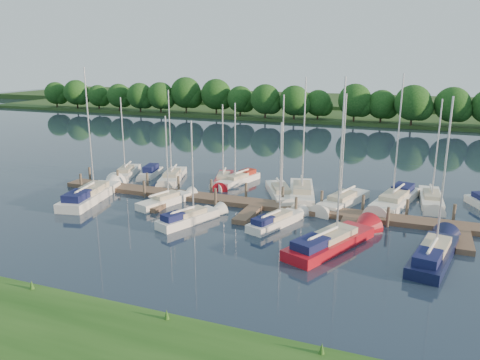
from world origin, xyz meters
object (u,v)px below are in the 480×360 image
(sailboat_n_5, at_px, (281,194))
(sailboat_s_2, at_px, (190,219))
(dock, at_px, (257,206))
(sailboat_n_0, at_px, (126,174))
(motorboat, at_px, (151,173))

(sailboat_n_5, distance_m, sailboat_s_2, 10.34)
(sailboat_n_5, xyz_separation_m, sailboat_s_2, (-4.77, -9.18, 0.05))
(dock, xyz_separation_m, sailboat_n_5, (1.00, 4.00, 0.07))
(sailboat_n_5, bearing_deg, sailboat_s_2, 35.81)
(sailboat_n_0, distance_m, sailboat_s_2, 16.81)
(motorboat, bearing_deg, sailboat_n_5, 160.79)
(dock, relative_size, sailboat_s_2, 4.78)
(motorboat, height_order, sailboat_n_5, sailboat_n_5)
(sailboat_s_2, bearing_deg, motorboat, 155.32)
(sailboat_n_5, bearing_deg, dock, 49.20)
(sailboat_n_0, xyz_separation_m, sailboat_s_2, (13.13, -10.50, 0.05))
(motorboat, relative_size, sailboat_s_2, 0.57)
(sailboat_n_0, bearing_deg, motorboat, -174.74)
(dock, bearing_deg, sailboat_s_2, -126.02)
(motorboat, distance_m, sailboat_s_2, 15.77)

